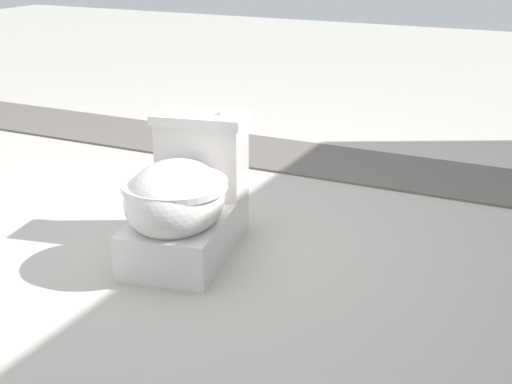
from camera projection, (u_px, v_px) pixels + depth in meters
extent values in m
plane|color=#B7B2A8|center=(169.00, 239.00, 2.90)|extent=(14.00, 14.00, 0.00)
cube|color=#605B56|center=(377.00, 168.00, 3.72)|extent=(0.56, 8.00, 0.01)
cube|color=white|center=(186.00, 232.00, 2.75)|extent=(0.65, 0.45, 0.17)
ellipsoid|color=white|center=(175.00, 199.00, 2.59)|extent=(0.50, 0.44, 0.28)
cylinder|color=white|center=(174.00, 184.00, 2.58)|extent=(0.46, 0.46, 0.03)
cube|color=white|center=(202.00, 158.00, 2.86)|extent=(0.24, 0.37, 0.30)
cube|color=white|center=(201.00, 118.00, 2.80)|extent=(0.27, 0.40, 0.04)
cylinder|color=silver|center=(220.00, 113.00, 2.77)|extent=(0.02, 0.02, 0.01)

